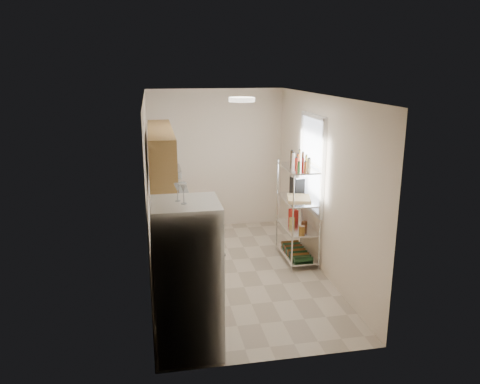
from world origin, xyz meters
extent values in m
cube|color=#C3B39E|center=(0.00, 0.00, -0.01)|extent=(2.50, 4.40, 0.01)
cube|color=white|center=(0.00, 0.00, 2.60)|extent=(2.50, 4.40, 0.01)
cube|color=beige|center=(0.00, 2.21, 1.30)|extent=(2.50, 0.01, 2.60)
cube|color=beige|center=(0.00, -2.21, 1.30)|extent=(2.50, 0.01, 2.60)
cube|color=beige|center=(-1.25, 0.00, 1.30)|extent=(0.01, 4.40, 2.60)
cube|color=beige|center=(1.25, 0.00, 1.30)|extent=(0.01, 4.40, 2.60)
cube|color=#AF854A|center=(-0.92, 0.44, 0.43)|extent=(0.60, 3.48, 0.86)
cube|color=gray|center=(-0.90, 0.44, 0.88)|extent=(0.63, 3.51, 0.04)
cube|color=#B7BABC|center=(-0.94, -0.70, 0.88)|extent=(0.52, 0.44, 0.04)
cube|color=#B7BABC|center=(-0.64, 1.80, 0.46)|extent=(0.01, 0.55, 0.72)
cube|color=#AF854A|center=(-1.05, 0.10, 1.81)|extent=(0.33, 2.20, 0.72)
cube|color=#B7BABC|center=(-1.00, 0.90, 1.39)|extent=(0.50, 0.60, 0.12)
cube|color=white|center=(1.23, 0.35, 1.55)|extent=(0.06, 1.00, 1.46)
cube|color=silver|center=(1.00, 0.30, 0.10)|extent=(0.45, 0.90, 0.02)
cube|color=silver|center=(1.00, 0.30, 0.55)|extent=(0.45, 0.90, 0.02)
cube|color=silver|center=(1.00, 0.30, 1.00)|extent=(0.45, 0.90, 0.02)
cube|color=silver|center=(1.00, 0.30, 1.50)|extent=(0.45, 0.90, 0.02)
cylinder|color=silver|center=(0.79, -0.14, 0.78)|extent=(0.02, 0.02, 1.55)
cylinder|color=silver|center=(0.79, 0.74, 0.78)|extent=(0.02, 0.02, 1.55)
cylinder|color=silver|center=(1.22, -0.14, 0.78)|extent=(0.02, 0.02, 1.55)
cylinder|color=silver|center=(1.22, 0.74, 0.78)|extent=(0.02, 0.02, 1.55)
cylinder|color=white|center=(0.00, -0.30, 2.57)|extent=(0.34, 0.34, 0.05)
cube|color=white|center=(-0.87, -1.81, 0.83)|extent=(0.69, 0.69, 1.67)
cylinder|color=white|center=(-0.96, 0.47, 1.00)|extent=(0.25, 0.25, 0.20)
cylinder|color=black|center=(-0.99, 0.94, 0.92)|extent=(0.31, 0.31, 0.04)
cylinder|color=black|center=(-0.90, 0.96, 0.92)|extent=(0.22, 0.22, 0.04)
cube|color=tan|center=(1.01, 0.28, 1.03)|extent=(0.44, 0.52, 0.03)
cube|color=black|center=(1.09, 0.63, 1.15)|extent=(0.19, 0.26, 0.28)
cube|color=#B01E15|center=(1.04, 0.63, 0.65)|extent=(0.13, 0.17, 0.17)
camera|label=1|loc=(-1.17, -6.34, 2.99)|focal=35.00mm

